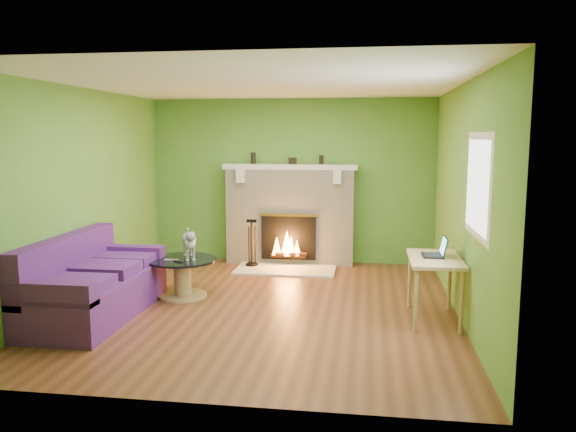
{
  "coord_description": "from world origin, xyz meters",
  "views": [
    {
      "loc": [
        1.21,
        -6.38,
        2.01
      ],
      "look_at": [
        0.24,
        0.4,
        1.04
      ],
      "focal_mm": 35.0,
      "sensor_mm": 36.0,
      "label": 1
    }
  ],
  "objects_px": {
    "coffee_table": "(182,275)",
    "sofa": "(91,285)",
    "desk": "(435,265)",
    "cat": "(189,243)"
  },
  "relations": [
    {
      "from": "coffee_table",
      "to": "cat",
      "type": "distance_m",
      "value": 0.41
    },
    {
      "from": "coffee_table",
      "to": "desk",
      "type": "distance_m",
      "value": 3.09
    },
    {
      "from": "cat",
      "to": "desk",
      "type": "bearing_deg",
      "value": -33.47
    },
    {
      "from": "coffee_table",
      "to": "sofa",
      "type": "bearing_deg",
      "value": -131.91
    },
    {
      "from": "cat",
      "to": "sofa",
      "type": "bearing_deg",
      "value": -156.37
    },
    {
      "from": "coffee_table",
      "to": "desk",
      "type": "bearing_deg",
      "value": -9.02
    },
    {
      "from": "sofa",
      "to": "cat",
      "type": "bearing_deg",
      "value": 46.89
    },
    {
      "from": "sofa",
      "to": "desk",
      "type": "distance_m",
      "value": 3.84
    },
    {
      "from": "sofa",
      "to": "coffee_table",
      "type": "height_order",
      "value": "sofa"
    },
    {
      "from": "coffee_table",
      "to": "cat",
      "type": "height_order",
      "value": "cat"
    }
  ]
}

